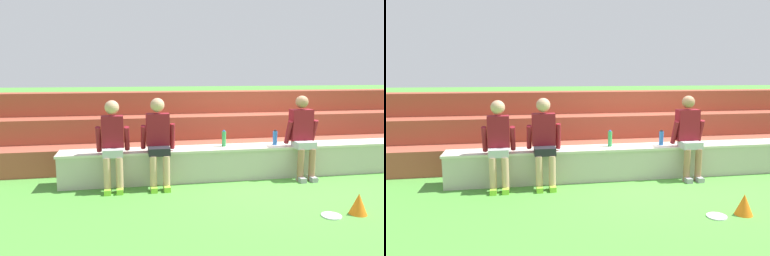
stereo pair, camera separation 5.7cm
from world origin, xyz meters
The scene contains 10 objects.
ground_plane centered at (0.00, 0.00, 0.00)m, with size 80.00×80.00×0.00m, color #4C9338.
stone_seating_wall centered at (0.00, 0.23, 0.29)m, with size 7.46×0.51×0.55m.
brick_bleachers centered at (0.00, 1.89, 0.55)m, with size 11.01×1.80×1.40m.
person_far_left centered at (-2.84, -0.04, 0.76)m, with size 0.52×0.52×1.40m.
person_left_of_center centered at (-2.13, -0.01, 0.78)m, with size 0.55×0.58×1.42m.
person_center centered at (0.36, 0.00, 0.78)m, with size 0.55×0.52×1.43m.
water_bottle_mid_right centered at (-0.97, 0.28, 0.69)m, with size 0.07×0.07×0.28m.
water_bottle_near_right centered at (-0.04, 0.24, 0.68)m, with size 0.08×0.08×0.27m.
frisbee centered at (-0.07, -1.67, 0.01)m, with size 0.25×0.25×0.02m, color white.
sports_cone centered at (0.32, -1.66, 0.14)m, with size 0.23×0.23×0.28m, color orange.
Camera 2 is at (-2.56, -5.66, 1.83)m, focal length 33.62 mm.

